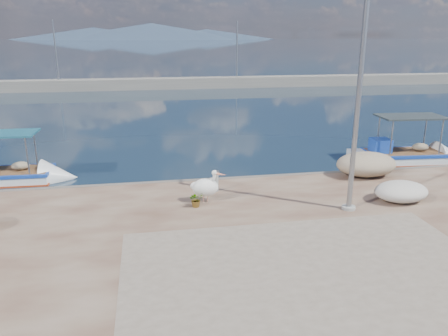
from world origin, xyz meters
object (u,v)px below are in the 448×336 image
(boat_right, at_px, (405,158))
(pelican, at_px, (206,187))
(bollard_near, at_px, (216,180))
(boat_left, at_px, (5,178))
(lamp_post, at_px, (357,108))

(boat_right, bearing_deg, pelican, -150.85)
(pelican, distance_m, bollard_near, 1.16)
(pelican, bearing_deg, boat_left, 168.35)
(bollard_near, bearing_deg, pelican, -116.00)
(boat_left, height_order, bollard_near, boat_left)
(boat_right, xyz_separation_m, lamp_post, (-5.96, -6.26, 3.59))
(pelican, distance_m, lamp_post, 5.46)
(boat_right, distance_m, bollard_near, 10.68)
(pelican, bearing_deg, lamp_post, 3.54)
(boat_right, xyz_separation_m, bollard_near, (-9.95, -3.81, 0.70))
(lamp_post, relative_size, bollard_near, 9.22)
(boat_left, distance_m, bollard_near, 9.28)
(boat_right, distance_m, pelican, 11.55)
(boat_right, bearing_deg, bollard_near, -154.76)
(bollard_near, bearing_deg, boat_right, 20.97)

